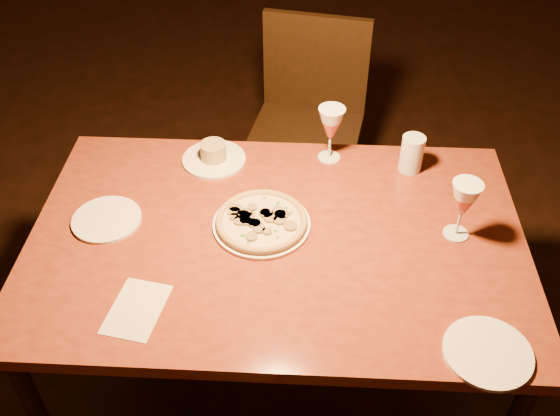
{
  "coord_description": "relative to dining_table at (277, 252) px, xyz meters",
  "views": [
    {
      "loc": [
        0.03,
        -1.51,
        2.08
      ],
      "look_at": [
        0.08,
        -0.14,
        0.85
      ],
      "focal_mm": 40.0,
      "sensor_mm": 36.0,
      "label": 1
    }
  ],
  "objects": [
    {
      "name": "floor",
      "position": [
        -0.06,
        0.19,
        -0.72
      ],
      "size": [
        7.0,
        7.0,
        0.0
      ],
      "primitive_type": "plane",
      "color": "black",
      "rests_on": "ground"
    },
    {
      "name": "dining_table",
      "position": [
        0.0,
        0.0,
        0.0
      ],
      "size": [
        1.55,
        1.07,
        0.79
      ],
      "rotation": [
        0.0,
        0.0,
        -0.09
      ],
      "color": "brown",
      "rests_on": "floor"
    },
    {
      "name": "chair_far",
      "position": [
        0.17,
        0.99,
        -0.17
      ],
      "size": [
        0.57,
        0.57,
        0.96
      ],
      "rotation": [
        0.0,
        0.0,
        -0.27
      ],
      "color": "black",
      "rests_on": "floor"
    },
    {
      "name": "pizza_plate",
      "position": [
        -0.04,
        0.05,
        0.09
      ],
      "size": [
        0.3,
        0.3,
        0.03
      ],
      "color": "white",
      "rests_on": "dining_table"
    },
    {
      "name": "ramekin_saucer",
      "position": [
        -0.2,
        0.38,
        0.09
      ],
      "size": [
        0.21,
        0.21,
        0.07
      ],
      "color": "white",
      "rests_on": "dining_table"
    },
    {
      "name": "wine_glass_far",
      "position": [
        0.19,
        0.38,
        0.17
      ],
      "size": [
        0.09,
        0.09,
        0.2
      ],
      "primitive_type": null,
      "color": "#CD5955",
      "rests_on": "dining_table"
    },
    {
      "name": "wine_glass_right",
      "position": [
        0.53,
        -0.01,
        0.17
      ],
      "size": [
        0.09,
        0.09,
        0.19
      ],
      "primitive_type": null,
      "color": "#CD5955",
      "rests_on": "dining_table"
    },
    {
      "name": "water_tumbler",
      "position": [
        0.45,
        0.31,
        0.13
      ],
      "size": [
        0.08,
        0.08,
        0.13
      ],
      "primitive_type": "cylinder",
      "color": "silver",
      "rests_on": "dining_table"
    },
    {
      "name": "side_plate_left",
      "position": [
        -0.51,
        0.09,
        0.07
      ],
      "size": [
        0.21,
        0.21,
        0.01
      ],
      "primitive_type": "cylinder",
      "color": "white",
      "rests_on": "dining_table"
    },
    {
      "name": "side_plate_near",
      "position": [
        0.51,
        -0.43,
        0.08
      ],
      "size": [
        0.22,
        0.22,
        0.01
      ],
      "primitive_type": "cylinder",
      "color": "white",
      "rests_on": "dining_table"
    },
    {
      "name": "menu_card",
      "position": [
        -0.38,
        -0.26,
        0.07
      ],
      "size": [
        0.18,
        0.22,
        0.0
      ],
      "primitive_type": "cube",
      "rotation": [
        0.0,
        0.0,
        -0.27
      ],
      "color": "silver",
      "rests_on": "dining_table"
    }
  ]
}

